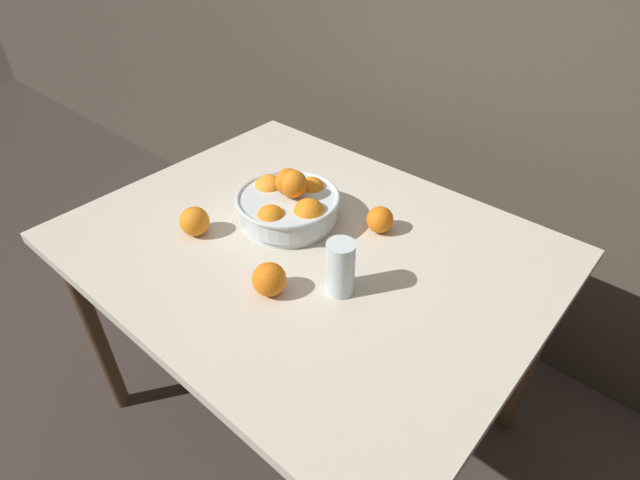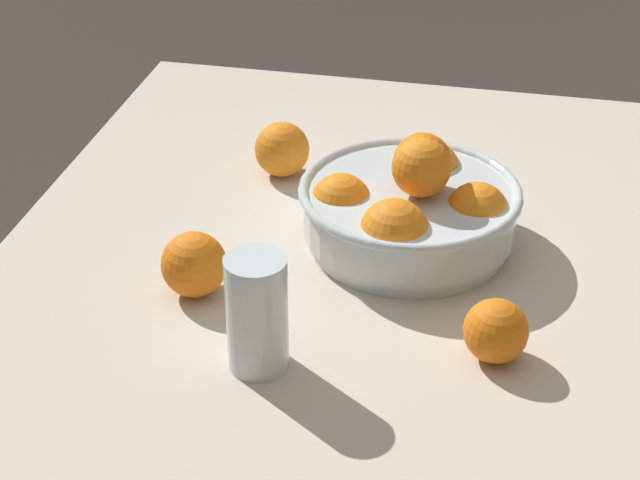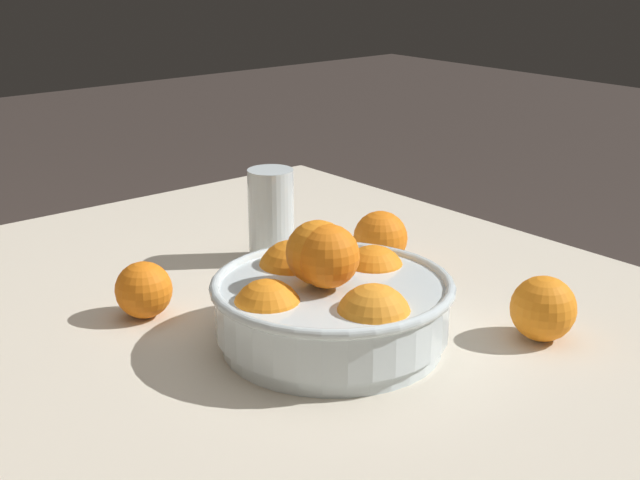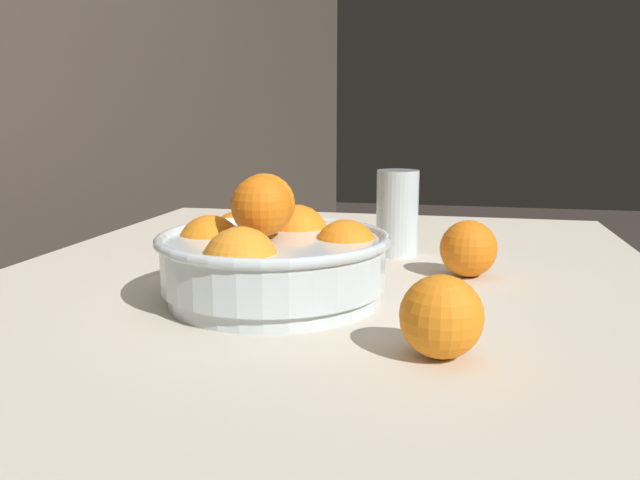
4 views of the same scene
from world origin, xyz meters
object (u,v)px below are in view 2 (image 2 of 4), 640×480
at_px(orange_loose_front, 282,149).
at_px(orange_loose_aside, 496,331).
at_px(orange_loose_near_bowl, 194,264).
at_px(fruit_bowl, 410,207).
at_px(juice_glass, 257,317).

xyz_separation_m(orange_loose_front, orange_loose_aside, (0.35, 0.32, -0.00)).
xyz_separation_m(orange_loose_near_bowl, orange_loose_front, (-0.30, 0.03, -0.00)).
height_order(fruit_bowl, juice_glass, fruit_bowl).
height_order(fruit_bowl, orange_loose_front, fruit_bowl).
xyz_separation_m(fruit_bowl, orange_loose_near_bowl, (0.16, -0.22, -0.01)).
distance_m(fruit_bowl, juice_glass, 0.29).
xyz_separation_m(juice_glass, orange_loose_aside, (-0.06, 0.24, -0.03)).
distance_m(orange_loose_near_bowl, orange_loose_front, 0.30).
xyz_separation_m(orange_loose_near_bowl, orange_loose_aside, (0.05, 0.34, -0.00)).
distance_m(orange_loose_front, orange_loose_aside, 0.47).
xyz_separation_m(fruit_bowl, orange_loose_aside, (0.20, 0.12, -0.02)).
height_order(juice_glass, orange_loose_aside, juice_glass).
bearing_deg(orange_loose_front, fruit_bowl, 54.11).
distance_m(fruit_bowl, orange_loose_front, 0.24).
bearing_deg(juice_glass, orange_loose_aside, 105.01).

